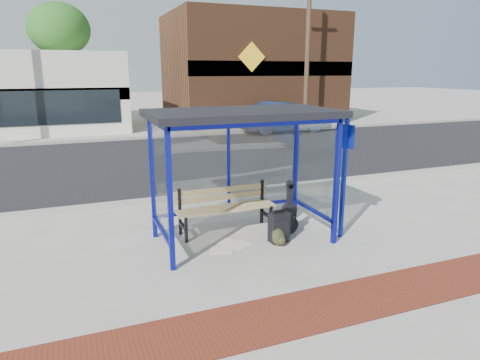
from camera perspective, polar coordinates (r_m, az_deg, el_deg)
name	(u,v)px	position (r m, az deg, el deg)	size (l,w,h in m)	color
ground	(243,240)	(8.11, 0.36, -7.96)	(120.00, 120.00, 0.00)	#B2ADA0
brick_paver_strip	(315,309)	(6.02, 9.99, -16.57)	(60.00, 1.00, 0.01)	maroon
curb_near	(199,196)	(10.69, -5.43, -2.12)	(60.00, 0.25, 0.12)	gray
street_asphalt	(159,160)	(15.53, -10.69, 2.68)	(60.00, 10.00, 0.00)	black
curb_far	(138,138)	(20.48, -13.45, 5.49)	(60.00, 0.25, 0.12)	gray
far_sidewalk	(132,134)	(22.35, -14.16, 6.01)	(60.00, 4.00, 0.01)	#B2ADA0
bus_shelter	(241,129)	(7.64, 0.18, 6.77)	(3.30, 1.80, 2.42)	#0C128B
storefront_brown	(252,69)	(27.65, 1.56, 14.60)	(10.00, 7.08, 6.40)	#59331E
tree_mid	(59,30)	(29.06, -22.97, 17.96)	(3.60, 3.60, 7.03)	#4C3826
tree_right	(290,37)	(32.84, 6.70, 18.40)	(3.60, 3.60, 7.03)	#4C3826
utility_pole_east	(307,50)	(23.55, 8.99, 16.69)	(1.60, 0.24, 8.00)	#4C3826
bench	(225,206)	(8.37, -2.03, -3.43)	(1.96, 0.51, 0.92)	black
guitar_bag	(289,216)	(8.33, 6.56, -4.74)	(0.37, 0.11, 1.00)	black
suitcase	(279,227)	(7.94, 5.24, -6.28)	(0.38, 0.27, 0.62)	black
backpack	(279,238)	(7.83, 5.21, -7.65)	(0.31, 0.30, 0.32)	#2B2C18
sign_post	(344,171)	(8.11, 13.76, 1.24)	(0.14, 0.28, 2.31)	#0D1C93
newspaper_a	(222,251)	(7.64, -2.48, -9.41)	(0.39, 0.31, 0.01)	white
newspaper_b	(240,245)	(7.87, 0.00, -8.66)	(0.38, 0.30, 0.01)	white
newspaper_c	(224,241)	(8.04, -2.19, -8.14)	(0.40, 0.32, 0.01)	white
parked_car	(284,117)	(22.18, 5.92, 8.34)	(1.66, 4.76, 1.57)	#192646
fire_hydrant	(325,121)	(24.61, 11.28, 7.75)	(0.31, 0.20, 0.68)	#A90C17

